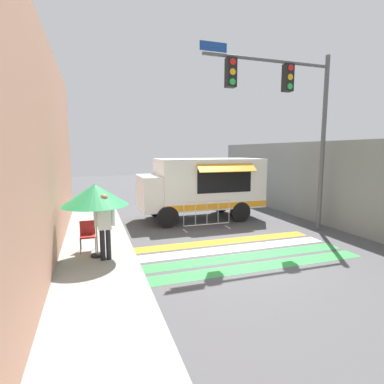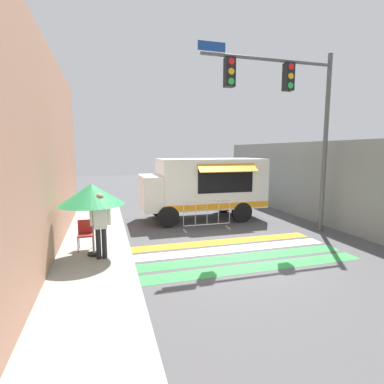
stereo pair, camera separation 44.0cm
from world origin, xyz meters
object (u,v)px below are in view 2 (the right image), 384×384
Objects in this scene: patio_umbrella at (92,194)px; barricade_front at (207,216)px; folding_chair at (86,232)px; traffic_signal_pole at (289,103)px; vendor_person at (100,222)px; food_truck at (201,185)px.

patio_umbrella reaches higher than barricade_front.
barricade_front is (4.04, 2.10, -1.27)m from patio_umbrella.
folding_chair is (-0.24, 0.60, -1.18)m from patio_umbrella.
barricade_front is at bearing 27.52° from patio_umbrella.
vendor_person is at bearing -170.07° from traffic_signal_pole.
traffic_signal_pole is 3.39× the size of barricade_front.
vendor_person is (0.45, -0.96, 0.50)m from folding_chair.
vendor_person is at bearing -59.52° from patio_umbrella.
traffic_signal_pole is 7.28m from vendor_person.
traffic_signal_pole is 7.84m from folding_chair.
food_truck reaches higher than folding_chair.
vendor_person is at bearing -84.75° from folding_chair.
food_truck is 0.83× the size of traffic_signal_pole.
patio_umbrella is 2.32× the size of folding_chair.
vendor_person is (0.21, -0.35, -0.68)m from patio_umbrella.
traffic_signal_pole reaches higher than vendor_person.
vendor_person reaches higher than barricade_front.
food_truck reaches higher than vendor_person.
food_truck is 2.64× the size of patio_umbrella.
food_truck is at bearing 41.55° from patio_umbrella.
folding_chair is 1.17m from vendor_person.
folding_chair is at bearing 107.73° from vendor_person.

